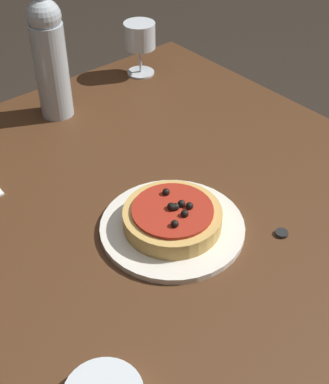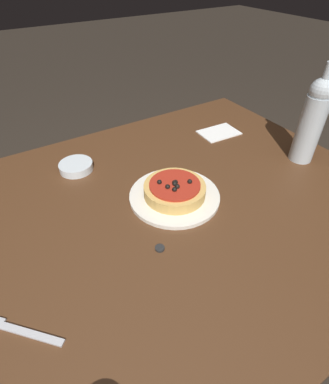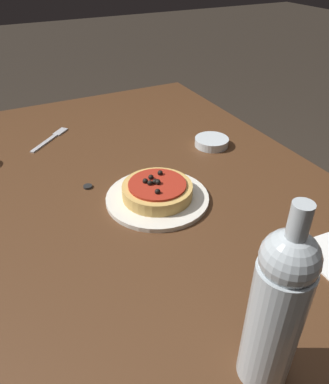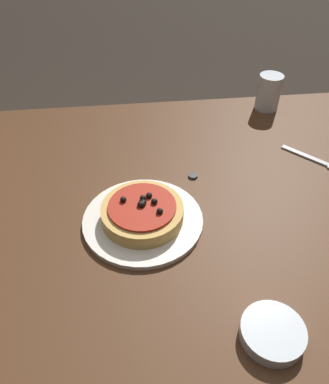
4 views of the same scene
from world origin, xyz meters
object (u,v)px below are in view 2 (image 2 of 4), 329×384
object	(u,v)px
dinner_plate	(174,196)
bottle_cap	(160,248)
fork	(13,329)
dining_table	(150,232)
wine_bottle	(312,120)
side_bowl	(76,166)
pizza	(175,189)

from	to	relation	value
dinner_plate	bottle_cap	xyz separation A→B (m)	(-0.14, -0.14, -0.00)
dinner_plate	bottle_cap	world-z (taller)	dinner_plate
dinner_plate	fork	distance (m)	0.51
fork	dining_table	bearing A→B (deg)	-112.53
dinner_plate	bottle_cap	distance (m)	0.20
dinner_plate	wine_bottle	bearing A→B (deg)	-6.50
dinner_plate	wine_bottle	world-z (taller)	wine_bottle
bottle_cap	side_bowl	bearing A→B (deg)	97.71
dinner_plate	pizza	xyz separation A→B (m)	(-0.00, -0.00, 0.03)
dining_table	dinner_plate	bearing A→B (deg)	10.69
pizza	wine_bottle	size ratio (longest dim) A/B	0.56
bottle_cap	dining_table	bearing A→B (deg)	71.55
side_bowl	bottle_cap	xyz separation A→B (m)	(0.06, -0.43, -0.01)
wine_bottle	bottle_cap	bearing A→B (deg)	-172.00
dinner_plate	fork	bearing A→B (deg)	-161.28
side_bowl	fork	distance (m)	0.54
dining_table	pizza	distance (m)	0.15
dinner_plate	side_bowl	distance (m)	0.35
dining_table	side_bowl	size ratio (longest dim) A/B	13.19
dining_table	fork	distance (m)	0.42
dining_table	bottle_cap	xyz separation A→B (m)	(-0.04, -0.13, 0.08)
pizza	fork	distance (m)	0.51
bottle_cap	wine_bottle	bearing A→B (deg)	8.00
side_bowl	fork	size ratio (longest dim) A/B	0.72
side_bowl	fork	world-z (taller)	side_bowl
pizza	bottle_cap	distance (m)	0.20
pizza	dinner_plate	bearing A→B (deg)	43.75
side_bowl	fork	bearing A→B (deg)	-122.12
side_bowl	fork	xyz separation A→B (m)	(-0.29, -0.45, -0.01)
bottle_cap	pizza	bearing A→B (deg)	46.16
side_bowl	bottle_cap	distance (m)	0.44
wine_bottle	side_bowl	world-z (taller)	wine_bottle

